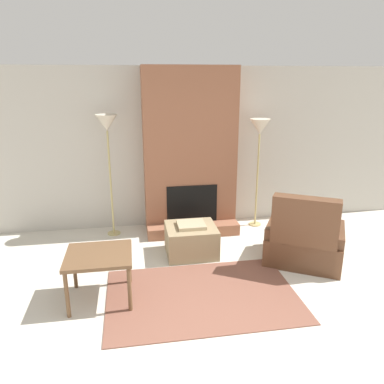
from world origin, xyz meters
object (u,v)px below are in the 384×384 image
(ottoman, at_px, (191,240))
(side_table, at_px, (99,259))
(armchair, at_px, (304,243))
(floor_lamp_left, at_px, (107,129))
(floor_lamp_right, at_px, (260,132))

(ottoman, bearing_deg, side_table, -141.22)
(armchair, height_order, floor_lamp_left, floor_lamp_left)
(ottoman, bearing_deg, armchair, -19.98)
(armchair, relative_size, side_table, 1.74)
(floor_lamp_left, xyz_separation_m, floor_lamp_right, (2.38, 0.00, -0.10))
(floor_lamp_left, bearing_deg, ottoman, -39.01)
(floor_lamp_left, height_order, floor_lamp_right, floor_lamp_left)
(armchair, height_order, side_table, armchair)
(side_table, xyz_separation_m, floor_lamp_left, (0.08, 1.86, 1.19))
(ottoman, xyz_separation_m, floor_lamp_right, (1.26, 0.91, 1.37))
(ottoman, distance_m, side_table, 1.56)
(floor_lamp_left, bearing_deg, floor_lamp_right, 0.00)
(ottoman, height_order, floor_lamp_right, floor_lamp_right)
(side_table, height_order, floor_lamp_right, floor_lamp_right)
(side_table, distance_m, floor_lamp_left, 2.21)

